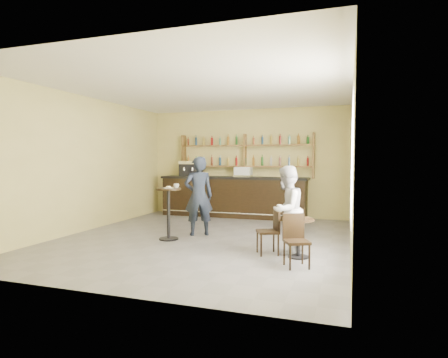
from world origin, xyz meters
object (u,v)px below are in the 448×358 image
(pedestal_table, at_px, (169,214))
(man_main, at_px, (199,196))
(patron_second, at_px, (286,210))
(chair_south, at_px, (297,241))
(bar_counter, at_px, (233,197))
(pastry_case, at_px, (243,172))
(espresso_machine, at_px, (191,169))
(cafe_table, at_px, (298,238))
(chair_west, at_px, (268,231))

(pedestal_table, bearing_deg, man_main, 56.35)
(man_main, xyz_separation_m, patron_second, (2.13, -1.01, -0.09))
(man_main, height_order, chair_south, man_main)
(bar_counter, bearing_deg, pastry_case, 0.00)
(espresso_machine, height_order, patron_second, espresso_machine)
(pastry_case, bearing_deg, bar_counter, -173.28)
(cafe_table, distance_m, chair_south, 0.61)
(bar_counter, distance_m, chair_south, 5.30)
(patron_second, bearing_deg, man_main, -97.27)
(pedestal_table, height_order, patron_second, patron_second)
(bar_counter, distance_m, pedestal_table, 3.49)
(man_main, bearing_deg, espresso_machine, -93.51)
(bar_counter, xyz_separation_m, espresso_machine, (-1.35, 0.00, 0.83))
(bar_counter, distance_m, espresso_machine, 1.58)
(man_main, bearing_deg, bar_counter, -118.75)
(man_main, bearing_deg, chair_south, 112.75)
(pedestal_table, distance_m, man_main, 0.84)
(chair_south, bearing_deg, pedestal_table, 130.71)
(espresso_machine, bearing_deg, chair_south, -55.95)
(chair_west, bearing_deg, bar_counter, 179.18)
(bar_counter, height_order, chair_south, bar_counter)
(espresso_machine, bearing_deg, man_main, -68.83)
(chair_west, height_order, patron_second, patron_second)
(espresso_machine, relative_size, man_main, 0.37)
(man_main, bearing_deg, pedestal_table, 26.30)
(cafe_table, relative_size, chair_west, 0.82)
(pedestal_table, xyz_separation_m, chair_south, (2.85, -1.20, -0.13))
(bar_counter, distance_m, patron_second, 4.43)
(pedestal_table, relative_size, chair_west, 1.31)
(chair_west, height_order, chair_south, chair_west)
(bar_counter, relative_size, patron_second, 2.77)
(bar_counter, distance_m, cafe_table, 4.76)
(espresso_machine, bearing_deg, cafe_table, -52.42)
(bar_counter, height_order, pastry_case, pastry_case)
(pedestal_table, distance_m, patron_second, 2.60)
(pastry_case, height_order, cafe_table, pastry_case)
(espresso_machine, distance_m, patron_second, 5.27)
(pastry_case, xyz_separation_m, pedestal_table, (-0.68, -3.47, -0.79))
(chair_west, distance_m, chair_south, 0.88)
(chair_south, xyz_separation_m, patron_second, (-0.30, 0.83, 0.38))
(man_main, xyz_separation_m, chair_west, (1.83, -1.19, -0.47))
(espresso_machine, relative_size, chair_south, 0.78)
(cafe_table, bearing_deg, chair_south, -85.24)
(pedestal_table, xyz_separation_m, patron_second, (2.56, -0.37, 0.25))
(pastry_case, height_order, pedestal_table, pastry_case)
(cafe_table, relative_size, patron_second, 0.43)
(bar_counter, bearing_deg, man_main, -88.70)
(man_main, height_order, chair_west, man_main)
(espresso_machine, height_order, man_main, man_main)
(bar_counter, relative_size, chair_south, 5.27)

